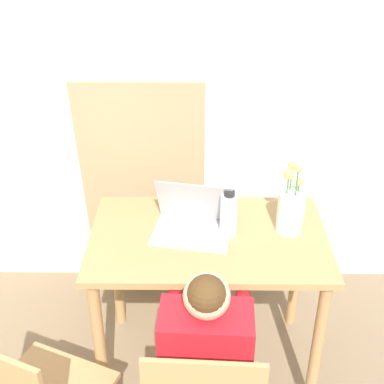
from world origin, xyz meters
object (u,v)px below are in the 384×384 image
person_seated (206,354)px  laptop (193,220)px  water_bottle (229,215)px  flower_vase (291,209)px

person_seated → laptop: bearing=-82.2°
person_seated → laptop: person_seated is taller
laptop → water_bottle: (0.15, -0.03, 0.05)m
laptop → flower_vase: size_ratio=1.11×
person_seated → water_bottle: person_seated is taller
person_seated → flower_vase: size_ratio=3.11×
flower_vase → water_bottle: flower_vase is taller
flower_vase → person_seated: bearing=-121.9°
laptop → water_bottle: 0.16m
person_seated → water_bottle: (0.10, 0.55, 0.23)m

